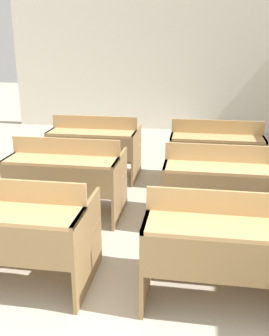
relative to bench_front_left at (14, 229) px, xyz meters
The scene contains 7 objects.
wall_back 5.81m from the bench_front_left, 82.82° to the left, with size 6.50×0.06×3.13m.
bench_front_left is the anchor object (origin of this frame).
bench_front_right 1.59m from the bench_front_left, ahead, with size 1.16×0.74×0.85m.
bench_second_left 1.26m from the bench_front_left, 90.06° to the left, with size 1.16×0.74×0.85m.
bench_second_right 2.05m from the bench_front_left, 37.83° to the left, with size 1.16×0.74×0.85m.
bench_third_left 2.50m from the bench_front_left, 90.31° to the left, with size 1.16×0.74×0.85m.
bench_third_right 2.95m from the bench_front_left, 57.05° to the left, with size 1.16×0.74×0.85m.
Camera 1 is at (0.62, -1.14, 1.84)m, focal length 42.00 mm.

